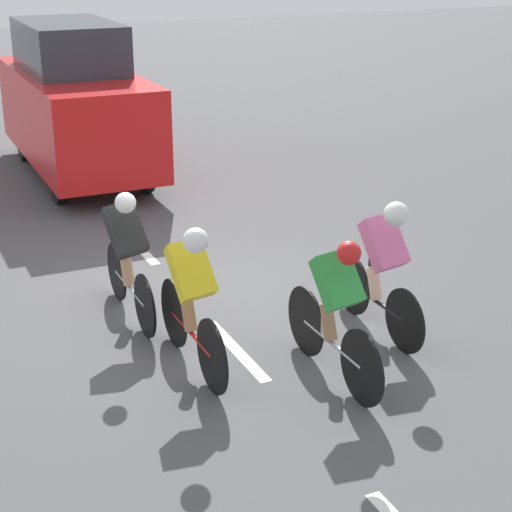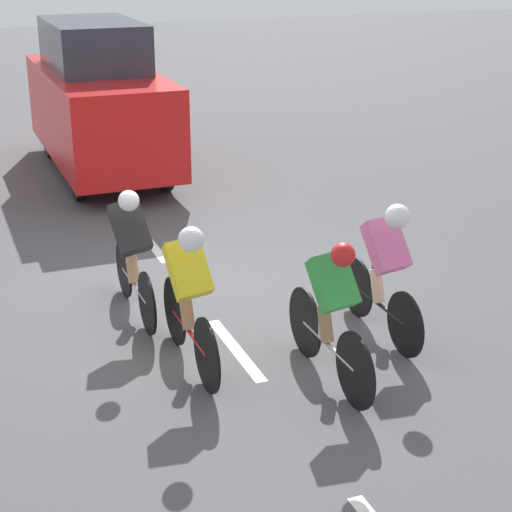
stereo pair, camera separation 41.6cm
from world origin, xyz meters
TOP-DOWN VIEW (x-y plane):
  - ground_plane at (0.00, 0.00)m, footprint 60.00×60.00m
  - lane_stripe_mid at (0.00, 1.24)m, footprint 0.12×1.40m
  - lane_stripe_far at (0.00, -1.96)m, footprint 0.12×1.40m
  - cyclist_pink at (-1.45, 1.52)m, footprint 0.38×1.63m
  - cyclist_yellow at (0.52, 1.45)m, footprint 0.38×1.69m
  - cyclist_black at (0.73, 0.13)m, footprint 0.41×1.67m
  - cyclist_green at (-0.56, 2.15)m, footprint 0.38×1.71m
  - support_car at (-0.16, -5.76)m, footprint 1.70×4.57m

SIDE VIEW (x-z plane):
  - ground_plane at x=0.00m, z-range 0.00..0.00m
  - lane_stripe_mid at x=0.00m, z-range 0.00..0.01m
  - lane_stripe_far at x=0.00m, z-range 0.00..0.01m
  - cyclist_green at x=-0.56m, z-range 0.02..1.46m
  - cyclist_black at x=0.73m, z-range 0.03..1.50m
  - cyclist_yellow at x=0.52m, z-range 0.04..1.52m
  - cyclist_pink at x=-1.45m, z-range 0.05..1.53m
  - support_car at x=-0.16m, z-range -0.02..2.45m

